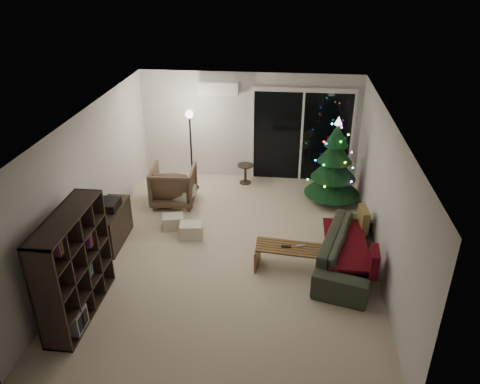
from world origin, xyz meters
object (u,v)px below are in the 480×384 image
object	(u,v)px
armchair	(174,185)
christmas_tree	(335,161)
bookshelf	(60,265)
media_cabinet	(111,226)
sofa	(351,251)
coffee_table	(294,258)

from	to	relation	value
armchair	christmas_tree	bearing A→B (deg)	-176.68
armchair	christmas_tree	distance (m)	3.42
bookshelf	media_cabinet	xyz separation A→B (m)	(0.00, 1.88, -0.47)
sofa	armchair	bearing A→B (deg)	76.20
bookshelf	coffee_table	bearing A→B (deg)	2.54
sofa	coffee_table	bearing A→B (deg)	114.02
sofa	bookshelf	bearing A→B (deg)	125.44
sofa	christmas_tree	distance (m)	2.46
media_cabinet	christmas_tree	xyz separation A→B (m)	(4.13, 2.07, 0.60)
bookshelf	coffee_table	size ratio (longest dim) A/B	1.25
christmas_tree	bookshelf	bearing A→B (deg)	-136.29
media_cabinet	sofa	xyz separation A→B (m)	(4.30, -0.30, -0.04)
bookshelf	coffee_table	xyz separation A→B (m)	(3.35, 1.43, -0.61)
christmas_tree	coffee_table	bearing A→B (deg)	-107.17
bookshelf	sofa	world-z (taller)	bookshelf
media_cabinet	armchair	size ratio (longest dim) A/B	1.23
media_cabinet	armchair	xyz separation A→B (m)	(0.77, 1.66, 0.06)
media_cabinet	christmas_tree	world-z (taller)	christmas_tree
bookshelf	coffee_table	world-z (taller)	bookshelf
media_cabinet	coffee_table	bearing A→B (deg)	-8.84
christmas_tree	media_cabinet	bearing A→B (deg)	-153.42
armchair	sofa	xyz separation A→B (m)	(3.53, -1.96, -0.10)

